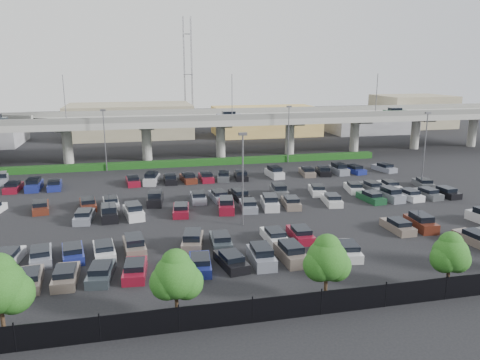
% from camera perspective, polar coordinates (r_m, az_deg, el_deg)
% --- Properties ---
extents(ground, '(280.00, 280.00, 0.00)m').
position_cam_1_polar(ground, '(59.51, -1.44, -3.03)').
color(ground, black).
extents(overpass, '(150.00, 13.00, 15.80)m').
position_cam_1_polar(overpass, '(89.11, -5.75, 7.08)').
color(overpass, gray).
rests_on(overpass, ground).
extents(hedge, '(66.00, 1.60, 1.10)m').
position_cam_1_polar(hedge, '(83.32, -4.86, 2.17)').
color(hedge, '#173F12').
rests_on(hedge, ground).
extents(fence, '(70.00, 0.10, 2.00)m').
position_cam_1_polar(fence, '(34.13, 8.18, -14.81)').
color(fence, black).
rests_on(fence, ground).
extents(tree_row, '(65.07, 3.66, 5.94)m').
position_cam_1_polar(tree_row, '(34.48, 8.63, -9.69)').
color(tree_row, '#332316').
rests_on(tree_row, ground).
extents(parked_cars, '(63.15, 41.67, 1.67)m').
position_cam_1_polar(parked_cars, '(56.12, -1.29, -3.43)').
color(parked_cars, '#30383E').
rests_on(parked_cars, ground).
extents(light_poles, '(66.90, 48.38, 10.30)m').
position_cam_1_polar(light_poles, '(59.32, -5.77, 3.05)').
color(light_poles, '#55555A').
rests_on(light_poles, ground).
extents(distant_buildings, '(138.00, 24.00, 9.00)m').
position_cam_1_polar(distant_buildings, '(120.78, -1.52, 7.32)').
color(distant_buildings, gray).
rests_on(distant_buildings, ground).
extents(comm_tower, '(2.40, 2.40, 30.00)m').
position_cam_1_polar(comm_tower, '(130.78, -6.34, 12.94)').
color(comm_tower, '#55555A').
rests_on(comm_tower, ground).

